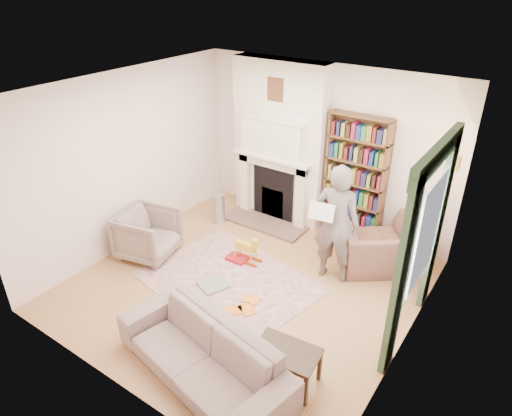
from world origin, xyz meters
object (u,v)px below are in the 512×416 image
Objects in this scene: sofa at (203,354)px; man_reading at (337,224)px; armchair_reading at (379,246)px; armchair_left at (148,234)px; rocking_horse at (245,249)px; coffee_table at (286,366)px; paraffin_heater at (218,208)px; bookcase at (356,172)px.

man_reading reaches higher than sofa.
armchair_left is (-3.10, -1.73, 0.01)m from armchair_reading.
armchair_reading is at bearing -73.33° from armchair_left.
sofa reaches higher than rocking_horse.
armchair_left reaches higher than coffee_table.
paraffin_heater is (0.23, 1.46, -0.10)m from armchair_left.
armchair_left is 2.69m from sofa.
paraffin_heater is at bearing 134.64° from coffee_table.
bookcase is at bearing 22.73° from paraffin_heater.
man_reading is at bearing -7.71° from paraffin_heater.
bookcase reaches higher than armchair_reading.
armchair_left reaches higher than sofa.
sofa is at bearing -91.08° from bookcase.
paraffin_heater is at bearing -31.71° from armchair_reading.
sofa is 2.60m from man_reading.
bookcase is 1.03× the size of man_reading.
sofa is at bearing 73.45° from man_reading.
armchair_left is 1.55m from rocking_horse.
man_reading is 3.57× the size of rocking_horse.
armchair_left is 2.93m from man_reading.
man_reading is 2.21m from coffee_table.
coffee_table is at bearing 52.70° from armchair_reading.
coffee_table reaches higher than rocking_horse.
armchair_reading reaches higher than coffee_table.
coffee_table is 3.72m from paraffin_heater.
man_reading is 3.25× the size of paraffin_heater.
man_reading is (0.28, -1.22, -0.28)m from bookcase.
bookcase reaches higher than armchair_left.
man_reading reaches higher than armchair_left.
paraffin_heater is at bearing 143.39° from rocking_horse.
armchair_left is 0.38× the size of sofa.
coffee_table is (3.09, -0.92, -0.15)m from armchair_left.
paraffin_heater is (-2.86, 2.38, 0.05)m from coffee_table.
bookcase is 2.22× the size of armchair_left.
man_reading is at bearing 93.46° from sofa.
sofa is at bearing 38.49° from armchair_reading.
sofa reaches higher than coffee_table.
armchair_left is at bearing 160.38° from sofa.
paraffin_heater is at bearing -157.27° from bookcase.
paraffin_heater is at bearing -21.66° from armchair_left.
sofa is at bearing -69.07° from rocking_horse.
armchair_reading is 2.08× the size of paraffin_heater.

